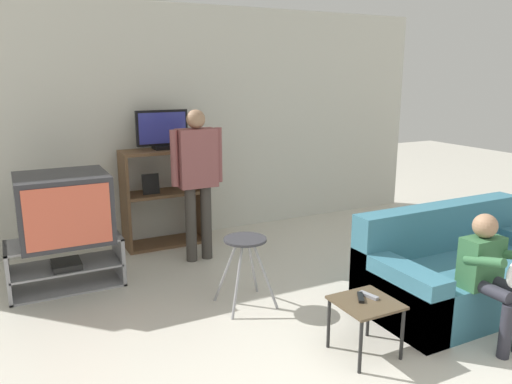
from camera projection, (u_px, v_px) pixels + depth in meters
name	position (u px, v px, depth m)	size (l,w,h in m)	color
wall_back	(183.00, 124.00, 5.65)	(6.40, 0.06, 2.60)	beige
tv_stand	(66.00, 264.00, 4.40)	(0.96, 0.45, 0.44)	#939399
television_main	(64.00, 208.00, 4.28)	(0.74, 0.66, 0.58)	#2D2D33
media_shelf	(164.00, 197.00, 5.45)	(0.88, 0.38, 1.06)	brown
television_flat	(162.00, 131.00, 5.32)	(0.56, 0.20, 0.42)	black
folding_stool	(245.00, 250.00, 4.01)	(0.42, 0.39, 0.58)	#99999E
snack_table	(366.00, 309.00, 3.33)	(0.39, 0.39, 0.38)	brown
remote_control_black	(361.00, 297.00, 3.35)	(0.04, 0.14, 0.02)	black
remote_control_white	(369.00, 295.00, 3.38)	(0.04, 0.14, 0.02)	gray
couch	(463.00, 273.00, 4.10)	(1.72, 0.86, 0.78)	teal
person_standing_adult	(197.00, 171.00, 4.91)	(0.53, 0.20, 1.52)	#3D3833
person_seated_child	(491.00, 269.00, 3.45)	(0.33, 0.43, 0.91)	#2D2D38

